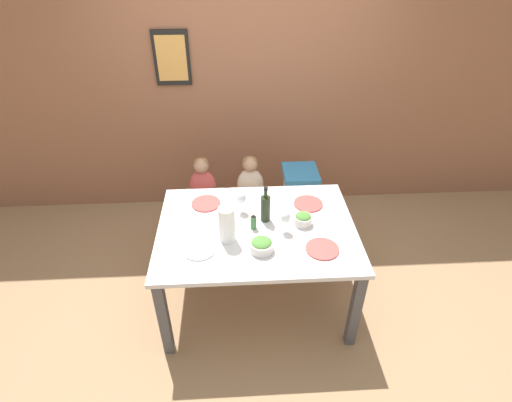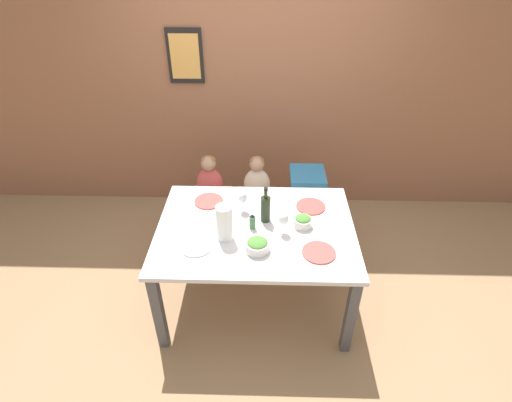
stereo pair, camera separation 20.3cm
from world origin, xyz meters
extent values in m
plane|color=#9E7A56|center=(0.00, 0.00, 0.00)|extent=(14.00, 14.00, 0.00)
cube|color=#8E5B42|center=(0.00, 1.51, 1.35)|extent=(10.00, 0.06, 2.70)
cube|color=black|center=(-0.70, 1.46, 1.61)|extent=(0.33, 0.02, 0.50)
cube|color=gold|center=(-0.70, 1.45, 1.61)|extent=(0.27, 0.00, 0.41)
cube|color=silver|center=(0.00, 0.00, 0.75)|extent=(1.48, 1.10, 0.03)
cube|color=#4C4C51|center=(-0.68, -0.49, 0.36)|extent=(0.07, 0.07, 0.73)
cube|color=#4C4C51|center=(0.68, -0.49, 0.36)|extent=(0.07, 0.07, 0.73)
cube|color=#4C4C51|center=(-0.68, 0.49, 0.36)|extent=(0.07, 0.07, 0.73)
cube|color=#4C4C51|center=(0.68, 0.49, 0.36)|extent=(0.07, 0.07, 0.73)
cylinder|color=silver|center=(-0.60, 0.68, 0.20)|extent=(0.04, 0.04, 0.41)
cylinder|color=silver|center=(-0.31, 0.68, 0.20)|extent=(0.04, 0.04, 0.41)
cylinder|color=silver|center=(-0.60, 0.97, 0.20)|extent=(0.04, 0.04, 0.41)
cylinder|color=silver|center=(-0.31, 0.97, 0.20)|extent=(0.04, 0.04, 0.41)
cube|color=tan|center=(-0.46, 0.83, 0.43)|extent=(0.38, 0.42, 0.05)
cylinder|color=silver|center=(-0.15, 0.68, 0.20)|extent=(0.04, 0.04, 0.41)
cylinder|color=silver|center=(0.13, 0.68, 0.20)|extent=(0.04, 0.04, 0.41)
cylinder|color=silver|center=(-0.15, 0.97, 0.20)|extent=(0.04, 0.04, 0.41)
cylinder|color=silver|center=(0.13, 0.97, 0.20)|extent=(0.04, 0.04, 0.41)
cube|color=tan|center=(-0.01, 0.83, 0.43)|extent=(0.38, 0.42, 0.05)
cylinder|color=silver|center=(0.34, 0.70, 0.35)|extent=(0.04, 0.04, 0.70)
cylinder|color=silver|center=(0.58, 0.70, 0.35)|extent=(0.04, 0.04, 0.70)
cylinder|color=silver|center=(0.34, 0.95, 0.35)|extent=(0.04, 0.04, 0.70)
cylinder|color=silver|center=(0.58, 0.95, 0.35)|extent=(0.04, 0.04, 0.70)
cube|color=teal|center=(0.46, 0.83, 0.72)|extent=(0.32, 0.36, 0.05)
ellipsoid|color=#C64C4C|center=(-0.46, 0.83, 0.62)|extent=(0.25, 0.15, 0.33)
sphere|color=tan|center=(-0.46, 0.83, 0.83)|extent=(0.14, 0.14, 0.14)
ellipsoid|color=olive|center=(-0.46, 0.83, 0.85)|extent=(0.14, 0.13, 0.10)
ellipsoid|color=beige|center=(-0.01, 0.83, 0.62)|extent=(0.25, 0.15, 0.33)
sphere|color=tan|center=(-0.01, 0.83, 0.83)|extent=(0.14, 0.14, 0.14)
ellipsoid|color=olive|center=(-0.01, 0.83, 0.85)|extent=(0.14, 0.13, 0.10)
cylinder|color=#232D19|center=(0.07, 0.08, 0.87)|extent=(0.07, 0.07, 0.21)
cylinder|color=#232D19|center=(0.07, 0.08, 1.01)|extent=(0.03, 0.03, 0.09)
cylinder|color=black|center=(0.07, 0.08, 1.05)|extent=(0.03, 0.03, 0.02)
cylinder|color=white|center=(-0.22, -0.13, 0.90)|extent=(0.12, 0.12, 0.28)
cylinder|color=white|center=(0.20, -0.06, 0.76)|extent=(0.06, 0.06, 0.00)
cylinder|color=white|center=(0.20, -0.06, 0.80)|extent=(0.01, 0.01, 0.07)
ellipsoid|color=white|center=(0.20, -0.06, 0.89)|extent=(0.07, 0.07, 0.10)
cylinder|color=white|center=(-0.11, 0.20, 0.76)|extent=(0.06, 0.06, 0.00)
cylinder|color=white|center=(-0.11, 0.20, 0.80)|extent=(0.01, 0.01, 0.07)
ellipsoid|color=white|center=(-0.11, 0.20, 0.89)|extent=(0.07, 0.07, 0.10)
cylinder|color=silver|center=(0.02, -0.26, 0.80)|extent=(0.17, 0.17, 0.07)
ellipsoid|color=#4C8438|center=(0.02, -0.26, 0.83)|extent=(0.14, 0.14, 0.05)
cylinder|color=silver|center=(0.35, 0.02, 0.80)|extent=(0.14, 0.14, 0.07)
ellipsoid|color=#4C8438|center=(0.35, 0.02, 0.83)|extent=(0.12, 0.12, 0.05)
cylinder|color=silver|center=(-0.41, -0.23, 0.77)|extent=(0.23, 0.23, 0.01)
cylinder|color=#D14C47|center=(-0.39, 0.32, 0.77)|extent=(0.23, 0.23, 0.01)
cylinder|color=#D14C47|center=(0.44, 0.27, 0.77)|extent=(0.23, 0.23, 0.01)
cylinder|color=#D14C47|center=(0.44, -0.28, 0.77)|extent=(0.23, 0.23, 0.01)
cylinder|color=#336633|center=(-0.02, -0.01, 0.82)|extent=(0.05, 0.05, 0.10)
cone|color=black|center=(-0.02, -0.01, 0.88)|extent=(0.04, 0.04, 0.02)
camera|label=1|loc=(-0.14, -2.34, 2.64)|focal=28.00mm
camera|label=2|loc=(0.07, -2.34, 2.64)|focal=28.00mm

